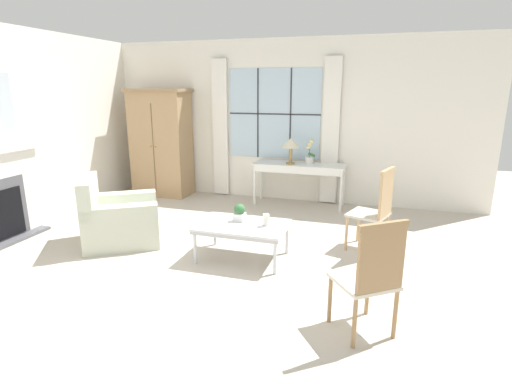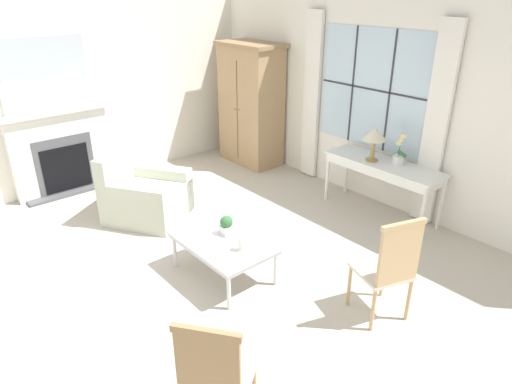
% 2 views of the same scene
% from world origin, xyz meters
% --- Properties ---
extents(ground_plane, '(14.00, 14.00, 0.00)m').
position_xyz_m(ground_plane, '(0.00, 0.00, 0.00)').
color(ground_plane, '#BCB2A3').
extents(wall_back_windowed, '(7.20, 0.14, 2.80)m').
position_xyz_m(wall_back_windowed, '(0.00, 3.02, 1.39)').
color(wall_back_windowed, white).
rests_on(wall_back_windowed, ground_plane).
extents(wall_left, '(0.06, 7.20, 2.80)m').
position_xyz_m(wall_left, '(-3.03, 0.60, 1.40)').
color(wall_left, white).
rests_on(wall_left, ground_plane).
extents(fireplace, '(0.34, 1.46, 2.22)m').
position_xyz_m(fireplace, '(-2.91, -0.19, 0.73)').
color(fireplace, '#515156').
rests_on(fireplace, ground_plane).
extents(armoire, '(1.11, 0.63, 1.97)m').
position_xyz_m(armoire, '(-2.08, 2.66, 0.99)').
color(armoire, tan).
rests_on(armoire, ground_plane).
extents(console_table, '(1.55, 0.50, 0.73)m').
position_xyz_m(console_table, '(0.53, 2.69, 0.65)').
color(console_table, white).
rests_on(console_table, ground_plane).
extents(table_lamp, '(0.32, 0.32, 0.44)m').
position_xyz_m(table_lamp, '(0.39, 2.62, 1.07)').
color(table_lamp, '#9E7F47').
rests_on(table_lamp, console_table).
extents(potted_orchid, '(0.17, 0.13, 0.42)m').
position_xyz_m(potted_orchid, '(0.69, 2.76, 0.89)').
color(potted_orchid, white).
rests_on(potted_orchid, console_table).
extents(armchair_upholstered, '(1.23, 1.21, 0.89)m').
position_xyz_m(armchair_upholstered, '(-1.38, 0.29, 0.29)').
color(armchair_upholstered, beige).
rests_on(armchair_upholstered, ground_plane).
extents(side_chair_wooden, '(0.56, 0.56, 1.06)m').
position_xyz_m(side_chair_wooden, '(1.83, 0.96, 0.59)').
color(side_chair_wooden, beige).
rests_on(side_chair_wooden, ground_plane).
extents(accent_chair_wooden, '(0.62, 0.62, 1.02)m').
position_xyz_m(accent_chair_wooden, '(1.81, -0.91, 0.57)').
color(accent_chair_wooden, beige).
rests_on(accent_chair_wooden, ground_plane).
extents(coffee_table, '(1.05, 0.69, 0.43)m').
position_xyz_m(coffee_table, '(0.33, 0.27, 0.39)').
color(coffee_table, silver).
rests_on(coffee_table, ground_plane).
extents(potted_plant_small, '(0.13, 0.13, 0.21)m').
position_xyz_m(potted_plant_small, '(0.26, 0.37, 0.54)').
color(potted_plant_small, white).
rests_on(potted_plant_small, coffee_table).
extents(pillar_candle, '(0.10, 0.10, 0.16)m').
position_xyz_m(pillar_candle, '(0.61, 0.28, 0.50)').
color(pillar_candle, silver).
rests_on(pillar_candle, coffee_table).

